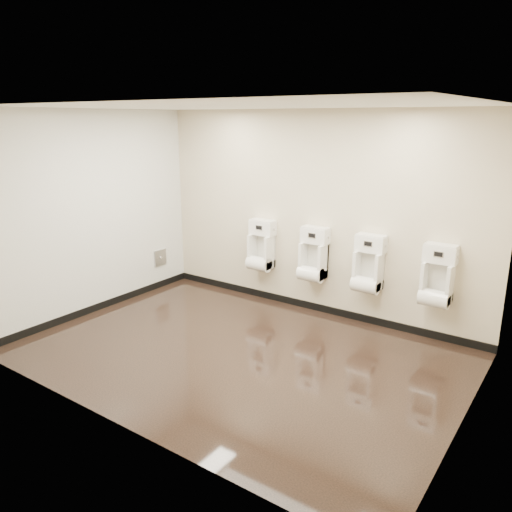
{
  "coord_description": "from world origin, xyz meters",
  "views": [
    {
      "loc": [
        3.24,
        -4.27,
        2.68
      ],
      "look_at": [
        -0.13,
        0.55,
        1.05
      ],
      "focal_mm": 35.0,
      "sensor_mm": 36.0,
      "label": 1
    }
  ],
  "objects_px": {
    "urinal_1": "(313,258)",
    "urinal_2": "(368,268)",
    "urinal_3": "(437,280)",
    "urinal_0": "(261,249)",
    "access_panel": "(160,257)"
  },
  "relations": [
    {
      "from": "urinal_3",
      "to": "urinal_2",
      "type": "bearing_deg",
      "value": 180.0
    },
    {
      "from": "urinal_1",
      "to": "urinal_2",
      "type": "height_order",
      "value": "same"
    },
    {
      "from": "access_panel",
      "to": "urinal_1",
      "type": "xyz_separation_m",
      "value": [
        2.57,
        0.42,
        0.3
      ]
    },
    {
      "from": "access_panel",
      "to": "urinal_2",
      "type": "relative_size",
      "value": 0.34
    },
    {
      "from": "urinal_1",
      "to": "urinal_3",
      "type": "xyz_separation_m",
      "value": [
        1.68,
        0.0,
        0.0
      ]
    },
    {
      "from": "urinal_1",
      "to": "urinal_3",
      "type": "relative_size",
      "value": 1.0
    },
    {
      "from": "access_panel",
      "to": "urinal_3",
      "type": "bearing_deg",
      "value": 5.63
    },
    {
      "from": "access_panel",
      "to": "urinal_2",
      "type": "xyz_separation_m",
      "value": [
        3.37,
        0.42,
        0.3
      ]
    },
    {
      "from": "urinal_0",
      "to": "urinal_3",
      "type": "bearing_deg",
      "value": 0.0
    },
    {
      "from": "urinal_0",
      "to": "urinal_1",
      "type": "height_order",
      "value": "same"
    },
    {
      "from": "urinal_0",
      "to": "urinal_3",
      "type": "distance_m",
      "value": 2.56
    },
    {
      "from": "urinal_2",
      "to": "urinal_3",
      "type": "height_order",
      "value": "same"
    },
    {
      "from": "urinal_0",
      "to": "urinal_2",
      "type": "relative_size",
      "value": 1.0
    },
    {
      "from": "urinal_0",
      "to": "urinal_2",
      "type": "height_order",
      "value": "same"
    },
    {
      "from": "access_panel",
      "to": "urinal_2",
      "type": "bearing_deg",
      "value": 7.08
    }
  ]
}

